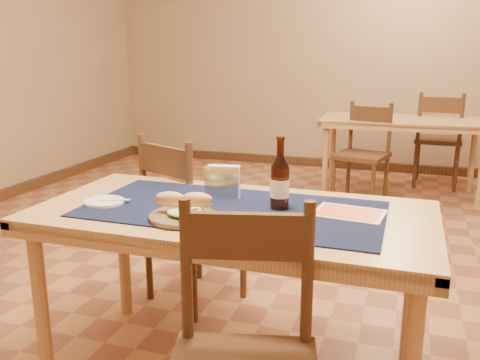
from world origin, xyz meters
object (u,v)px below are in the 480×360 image
(back_table, at_px, (403,127))
(napkin_holder, at_px, (223,182))
(beer_bottle, at_px, (280,182))
(chair_main_far, at_px, (189,217))
(main_table, at_px, (232,229))
(sandwich_plate, at_px, (184,212))

(back_table, bearing_deg, napkin_holder, -102.44)
(back_table, height_order, napkin_holder, napkin_holder)
(back_table, relative_size, beer_bottle, 5.38)
(chair_main_far, bearing_deg, back_table, 69.04)
(main_table, bearing_deg, beer_bottle, 19.25)
(sandwich_plate, distance_m, beer_bottle, 0.40)
(beer_bottle, xyz_separation_m, napkin_holder, (-0.27, 0.08, -0.04))
(back_table, bearing_deg, chair_main_far, -110.96)
(chair_main_far, relative_size, beer_bottle, 3.26)
(back_table, distance_m, napkin_holder, 3.22)
(sandwich_plate, bearing_deg, main_table, 53.64)
(sandwich_plate, bearing_deg, napkin_holder, 83.30)
(sandwich_plate, distance_m, napkin_holder, 0.33)
(chair_main_far, distance_m, sandwich_plate, 0.85)
(main_table, bearing_deg, napkin_holder, 123.44)
(back_table, height_order, sandwich_plate, sandwich_plate)
(beer_bottle, bearing_deg, chair_main_far, 141.80)
(back_table, bearing_deg, beer_bottle, -97.40)
(sandwich_plate, height_order, napkin_holder, napkin_holder)
(chair_main_far, distance_m, napkin_holder, 0.63)
(main_table, distance_m, beer_bottle, 0.27)
(back_table, xyz_separation_m, chair_main_far, (-1.04, -2.72, -0.17))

